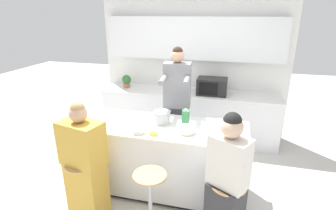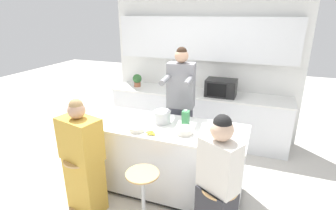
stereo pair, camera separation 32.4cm
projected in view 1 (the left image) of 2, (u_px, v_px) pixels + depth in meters
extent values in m
plane|color=beige|center=(167.00, 189.00, 3.57)|extent=(16.00, 16.00, 0.00)
cube|color=silver|center=(193.00, 64.00, 4.94)|extent=(3.48, 0.06, 2.70)
cube|color=silver|center=(193.00, 38.00, 4.68)|extent=(3.20, 0.16, 0.75)
cube|color=silver|center=(189.00, 115.00, 4.93)|extent=(3.20, 0.62, 0.87)
cube|color=silver|center=(189.00, 93.00, 4.78)|extent=(3.23, 0.65, 0.03)
cube|color=black|center=(167.00, 187.00, 3.56)|extent=(1.88, 0.68, 0.06)
cube|color=silver|center=(166.00, 158.00, 3.41)|extent=(1.96, 0.76, 0.84)
cube|color=silver|center=(166.00, 127.00, 3.26)|extent=(2.00, 0.80, 0.03)
cylinder|color=#B7BABC|center=(85.00, 190.00, 3.01)|extent=(0.04, 0.04, 0.65)
cylinder|color=tan|center=(81.00, 164.00, 2.90)|extent=(0.36, 0.36, 0.02)
cylinder|color=#B7BABC|center=(150.00, 202.00, 2.82)|extent=(0.04, 0.04, 0.65)
cylinder|color=tan|center=(150.00, 175.00, 2.71)|extent=(0.36, 0.36, 0.02)
cylinder|color=tan|center=(229.00, 185.00, 2.56)|extent=(0.36, 0.36, 0.02)
cube|color=#383842|center=(176.00, 137.00, 3.96)|extent=(0.34, 0.25, 0.98)
cube|color=slate|center=(177.00, 85.00, 3.69)|extent=(0.40, 0.26, 0.64)
cylinder|color=slate|center=(163.00, 80.00, 3.40)|extent=(0.11, 0.36, 0.07)
cylinder|color=slate|center=(187.00, 81.00, 3.36)|extent=(0.11, 0.36, 0.07)
sphere|color=tan|center=(177.00, 56.00, 3.55)|extent=(0.21, 0.21, 0.19)
sphere|color=black|center=(177.00, 52.00, 3.53)|extent=(0.16, 0.16, 0.15)
cube|color=gold|center=(87.00, 189.00, 3.02)|extent=(0.49, 0.36, 0.69)
cube|color=gold|center=(82.00, 143.00, 2.83)|extent=(0.53, 0.39, 0.50)
sphere|color=tan|center=(78.00, 114.00, 2.71)|extent=(0.23, 0.23, 0.19)
sphere|color=#A37F51|center=(78.00, 109.00, 2.69)|extent=(0.18, 0.18, 0.15)
cube|color=silver|center=(229.00, 162.00, 2.46)|extent=(0.43, 0.37, 0.51)
sphere|color=#DBB293|center=(232.00, 127.00, 2.34)|extent=(0.28, 0.28, 0.21)
sphere|color=black|center=(232.00, 121.00, 2.32)|extent=(0.23, 0.23, 0.17)
cylinder|color=#B7BABC|center=(162.00, 117.00, 3.32)|extent=(0.21, 0.21, 0.15)
cylinder|color=#B7BABC|center=(162.00, 112.00, 3.30)|extent=(0.22, 0.22, 0.01)
cylinder|color=#B7BABC|center=(152.00, 113.00, 3.34)|extent=(0.05, 0.01, 0.01)
cylinder|color=#B7BABC|center=(172.00, 115.00, 3.28)|extent=(0.05, 0.01, 0.01)
cylinder|color=silver|center=(139.00, 131.00, 3.06)|extent=(0.17, 0.17, 0.06)
cylinder|color=silver|center=(186.00, 130.00, 3.07)|extent=(0.21, 0.21, 0.07)
cylinder|color=white|center=(213.00, 128.00, 3.10)|extent=(0.09, 0.09, 0.09)
torus|color=white|center=(217.00, 128.00, 3.08)|extent=(0.04, 0.01, 0.04)
ellipsoid|color=yellow|center=(153.00, 134.00, 2.99)|extent=(0.11, 0.04, 0.05)
ellipsoid|color=yellow|center=(152.00, 133.00, 3.02)|extent=(0.08, 0.10, 0.05)
ellipsoid|color=yellow|center=(156.00, 133.00, 3.01)|extent=(0.09, 0.10, 0.05)
cube|color=#38844C|center=(186.00, 117.00, 3.29)|extent=(0.08, 0.08, 0.18)
cylinder|color=white|center=(186.00, 110.00, 3.26)|extent=(0.04, 0.04, 0.02)
cube|color=black|center=(212.00, 86.00, 4.59)|extent=(0.51, 0.36, 0.29)
cube|color=black|center=(208.00, 89.00, 4.44)|extent=(0.32, 0.01, 0.22)
cube|color=black|center=(222.00, 90.00, 4.38)|extent=(0.09, 0.01, 0.23)
cylinder|color=#A86042|center=(127.00, 85.00, 5.04)|extent=(0.12, 0.12, 0.08)
sphere|color=#336633|center=(126.00, 80.00, 5.00)|extent=(0.17, 0.17, 0.17)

